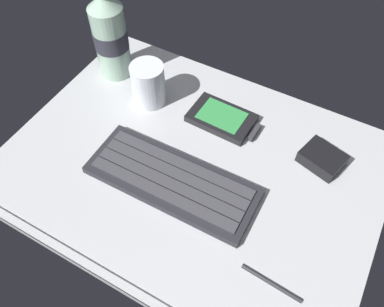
{
  "coord_description": "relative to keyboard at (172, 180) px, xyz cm",
  "views": [
    {
      "loc": [
        19.17,
        -34.51,
        56.29
      ],
      "look_at": [
        0.0,
        0.0,
        3.0
      ],
      "focal_mm": 36.75,
      "sensor_mm": 36.0,
      "label": 1
    }
  ],
  "objects": [
    {
      "name": "keyboard",
      "position": [
        0.0,
        0.0,
        0.0
      ],
      "size": [
        29.1,
        11.27,
        1.7
      ],
      "color": "#232328",
      "rests_on": "ground_plane"
    },
    {
      "name": "juice_cup",
      "position": [
        -13.75,
        14.58,
        3.1
      ],
      "size": [
        6.4,
        6.4,
        8.5
      ],
      "color": "silver",
      "rests_on": "ground_plane"
    },
    {
      "name": "ground_plane",
      "position": [
        1.01,
        4.86,
        -1.79
      ],
      "size": [
        64.0,
        48.0,
        2.8
      ],
      "color": "#B7BABC"
    },
    {
      "name": "charger_block",
      "position": [
        20.59,
        16.26,
        0.39
      ],
      "size": [
        8.25,
        7.28,
        2.4
      ],
      "primitive_type": "cube",
      "rotation": [
        0.0,
        0.0,
        -0.27
      ],
      "color": "black",
      "rests_on": "ground_plane"
    },
    {
      "name": "water_bottle",
      "position": [
        -24.42,
        18.33,
        8.2
      ],
      "size": [
        6.73,
        6.73,
        20.8
      ],
      "color": "#9EC1A8",
      "rests_on": "ground_plane"
    },
    {
      "name": "stylus_pen",
      "position": [
        21.13,
        -7.69,
        -0.46
      ],
      "size": [
        9.53,
        1.35,
        0.7
      ],
      "primitive_type": "cylinder",
      "rotation": [
        0.0,
        1.57,
        -0.07
      ],
      "color": "#26262B",
      "rests_on": "ground_plane"
    },
    {
      "name": "handheld_device",
      "position": [
        1.67,
        16.58,
        -0.08
      ],
      "size": [
        12.99,
        8.02,
        1.5
      ],
      "color": "black",
      "rests_on": "ground_plane"
    }
  ]
}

